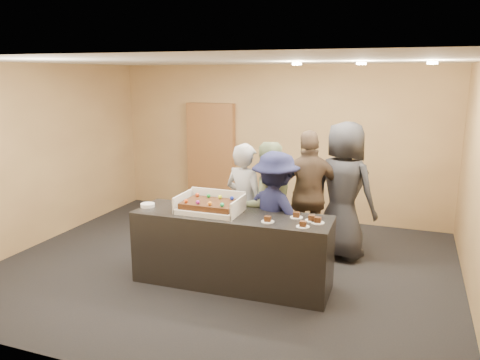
% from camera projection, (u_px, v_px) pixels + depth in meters
% --- Properties ---
extents(room, '(6.04, 6.00, 2.70)m').
position_uv_depth(room, '(224.00, 168.00, 6.04)').
color(room, black).
rests_on(room, ground).
extents(serving_counter, '(2.42, 0.76, 0.90)m').
position_uv_depth(serving_counter, '(232.00, 249.00, 5.71)').
color(serving_counter, black).
rests_on(serving_counter, floor).
extents(storage_cabinet, '(0.92, 0.15, 2.02)m').
position_uv_depth(storage_cabinet, '(211.00, 158.00, 8.75)').
color(storage_cabinet, brown).
rests_on(storage_cabinet, floor).
extents(cake_box, '(0.76, 0.52, 0.22)m').
position_uv_depth(cake_box, '(211.00, 207.00, 5.72)').
color(cake_box, white).
rests_on(cake_box, serving_counter).
extents(sheet_cake, '(0.65, 0.45, 0.12)m').
position_uv_depth(sheet_cake, '(210.00, 204.00, 5.68)').
color(sheet_cake, '#39190D').
rests_on(sheet_cake, cake_box).
extents(plate_stack, '(0.18, 0.18, 0.04)m').
position_uv_depth(plate_stack, '(148.00, 205.00, 5.91)').
color(plate_stack, white).
rests_on(plate_stack, serving_counter).
extents(slice_a, '(0.15, 0.15, 0.07)m').
position_uv_depth(slice_a, '(268.00, 220.00, 5.31)').
color(slice_a, white).
rests_on(slice_a, serving_counter).
extents(slice_b, '(0.15, 0.15, 0.07)m').
position_uv_depth(slice_b, '(296.00, 216.00, 5.47)').
color(slice_b, white).
rests_on(slice_b, serving_counter).
extents(slice_c, '(0.15, 0.15, 0.07)m').
position_uv_depth(slice_c, '(303.00, 225.00, 5.14)').
color(slice_c, white).
rests_on(slice_c, serving_counter).
extents(slice_d, '(0.15, 0.15, 0.07)m').
position_uv_depth(slice_d, '(312.00, 219.00, 5.35)').
color(slice_d, white).
rests_on(slice_d, serving_counter).
extents(slice_e, '(0.15, 0.15, 0.07)m').
position_uv_depth(slice_e, '(318.00, 221.00, 5.28)').
color(slice_e, white).
rests_on(slice_e, serving_counter).
extents(person_server_grey, '(0.71, 0.58, 1.67)m').
position_uv_depth(person_server_grey, '(245.00, 205.00, 6.23)').
color(person_server_grey, '#A2A3A7').
rests_on(person_server_grey, floor).
extents(person_sage_man, '(1.05, 1.01, 1.70)m').
position_uv_depth(person_sage_man, '(266.00, 206.00, 6.15)').
color(person_sage_man, gray).
rests_on(person_sage_man, floor).
extents(person_navy_man, '(1.19, 0.95, 1.62)m').
position_uv_depth(person_navy_man, '(275.00, 215.00, 5.90)').
color(person_navy_man, '#181B41').
rests_on(person_navy_man, floor).
extents(person_brown_extra, '(1.15, 0.82, 1.81)m').
position_uv_depth(person_brown_extra, '(309.00, 196.00, 6.45)').
color(person_brown_extra, brown).
rests_on(person_brown_extra, floor).
extents(person_dark_suit, '(1.11, 0.94, 1.92)m').
position_uv_depth(person_dark_suit, '(344.00, 191.00, 6.48)').
color(person_dark_suit, '#27272C').
rests_on(person_dark_suit, floor).
extents(ceiling_spotlights, '(1.72, 0.12, 0.03)m').
position_uv_depth(ceiling_spotlights, '(361.00, 63.00, 5.66)').
color(ceiling_spotlights, '#FFEAC6').
rests_on(ceiling_spotlights, ceiling).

